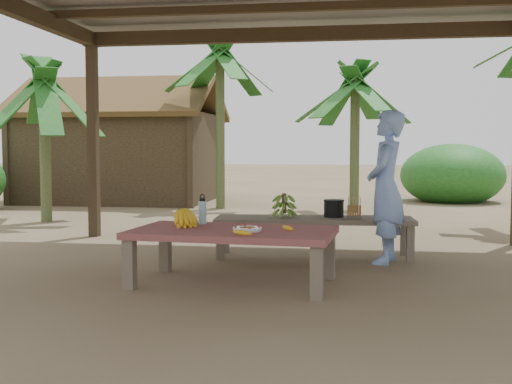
# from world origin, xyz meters

# --- Properties ---
(ground) EXTENTS (80.00, 80.00, 0.00)m
(ground) POSITION_xyz_m (0.00, 0.00, 0.00)
(ground) COLOR brown
(ground) RESTS_ON ground
(work_table) EXTENTS (1.88, 1.15, 0.50)m
(work_table) POSITION_xyz_m (-0.32, -0.49, 0.43)
(work_table) COLOR brown
(work_table) RESTS_ON ground
(bench) EXTENTS (2.23, 0.74, 0.45)m
(bench) POSITION_xyz_m (0.32, 1.03, 0.39)
(bench) COLOR brown
(bench) RESTS_ON ground
(ripe_banana_bunch) EXTENTS (0.37, 0.34, 0.19)m
(ripe_banana_bunch) POSITION_xyz_m (-0.84, -0.36, 0.59)
(ripe_banana_bunch) COLOR yellow
(ripe_banana_bunch) RESTS_ON work_table
(plate) EXTENTS (0.26, 0.26, 0.04)m
(plate) POSITION_xyz_m (-0.17, -0.60, 0.52)
(plate) COLOR white
(plate) RESTS_ON work_table
(loose_banana_front) EXTENTS (0.16, 0.05, 0.04)m
(loose_banana_front) POSITION_xyz_m (-0.17, -0.87, 0.52)
(loose_banana_front) COLOR yellow
(loose_banana_front) RESTS_ON work_table
(loose_banana_side) EXTENTS (0.13, 0.13, 0.04)m
(loose_banana_side) POSITION_xyz_m (0.18, -0.50, 0.52)
(loose_banana_side) COLOR yellow
(loose_banana_side) RESTS_ON work_table
(water_flask) EXTENTS (0.08, 0.08, 0.29)m
(water_flask) POSITION_xyz_m (-0.69, -0.13, 0.62)
(water_flask) COLOR teal
(water_flask) RESTS_ON work_table
(green_banana_stalk) EXTENTS (0.26, 0.26, 0.28)m
(green_banana_stalk) POSITION_xyz_m (-0.01, 1.01, 0.59)
(green_banana_stalk) COLOR #598C2D
(green_banana_stalk) RESTS_ON bench
(cooking_pot) EXTENTS (0.22, 0.22, 0.19)m
(cooking_pot) POSITION_xyz_m (0.54, 1.13, 0.54)
(cooking_pot) COLOR black
(cooking_pot) RESTS_ON bench
(skewer_rack) EXTENTS (0.18, 0.09, 0.24)m
(skewer_rack) POSITION_xyz_m (0.76, 1.01, 0.57)
(skewer_rack) COLOR #A57F47
(skewer_rack) RESTS_ON bench
(woman) EXTENTS (0.50, 0.66, 1.63)m
(woman) POSITION_xyz_m (1.09, 0.80, 0.81)
(woman) COLOR #7090D5
(woman) RESTS_ON ground
(hut) EXTENTS (4.40, 3.43, 2.85)m
(hut) POSITION_xyz_m (-4.50, 8.00, 1.10)
(hut) COLOR black
(hut) RESTS_ON ground
(banana_plant_n) EXTENTS (1.80, 1.80, 2.72)m
(banana_plant_n) POSITION_xyz_m (0.78, 6.22, 2.24)
(banana_plant_n) COLOR #596638
(banana_plant_n) RESTS_ON ground
(banana_plant_nw) EXTENTS (1.80, 1.80, 3.38)m
(banana_plant_nw) POSITION_xyz_m (-1.90, 6.59, 2.88)
(banana_plant_nw) COLOR #596638
(banana_plant_nw) RESTS_ON ground
(banana_plant_w) EXTENTS (1.80, 1.80, 2.53)m
(banana_plant_w) POSITION_xyz_m (-4.28, 3.84, 2.06)
(banana_plant_w) COLOR #596638
(banana_plant_w) RESTS_ON ground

